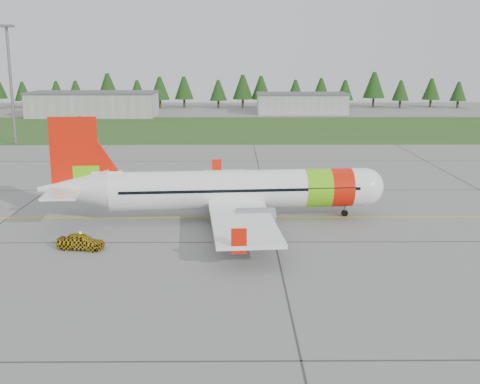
{
  "coord_description": "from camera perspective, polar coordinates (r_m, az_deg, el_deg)",
  "views": [
    {
      "loc": [
        6.66,
        -47.67,
        14.95
      ],
      "look_at": [
        7.13,
        4.53,
        3.27
      ],
      "focal_mm": 45.0,
      "sensor_mm": 36.0,
      "label": 1
    }
  ],
  "objects": [
    {
      "name": "taxi_guideline",
      "position": [
        58.02,
        -7.09,
        -2.4
      ],
      "size": [
        120.0,
        0.25,
        0.02
      ],
      "primitive_type": "cube",
      "color": "gold",
      "rests_on": "ground"
    },
    {
      "name": "hangar_east",
      "position": [
        167.14,
        5.85,
        8.31
      ],
      "size": [
        24.0,
        12.0,
        5.2
      ],
      "primitive_type": "cube",
      "color": "#A8A8A3",
      "rests_on": "ground"
    },
    {
      "name": "treeline",
      "position": [
        186.05,
        -2.6,
        9.54
      ],
      "size": [
        160.0,
        8.0,
        10.0
      ],
      "primitive_type": null,
      "color": "#1C3F14",
      "rests_on": "ground"
    },
    {
      "name": "floodlight_mast",
      "position": [
        112.63,
        -20.87,
        9.29
      ],
      "size": [
        0.5,
        0.5,
        20.0
      ],
      "primitive_type": "cylinder",
      "color": "slate",
      "rests_on": "ground"
    },
    {
      "name": "ground",
      "position": [
        50.4,
        -8.11,
        -4.77
      ],
      "size": [
        320.0,
        320.0,
        0.0
      ],
      "primitive_type": "plane",
      "color": "gray",
      "rests_on": "ground"
    },
    {
      "name": "follow_me_car",
      "position": [
        49.37,
        -14.94,
        -3.18
      ],
      "size": [
        1.52,
        1.71,
        3.75
      ],
      "primitive_type": "imported",
      "rotation": [
        0.0,
        0.0,
        1.4
      ],
      "color": "yellow",
      "rests_on": "ground"
    },
    {
      "name": "aircraft",
      "position": [
        56.45,
        -0.82,
        0.21
      ],
      "size": [
        32.37,
        29.92,
        9.8
      ],
      "rotation": [
        0.0,
        0.0,
        0.08
      ],
      "color": "white",
      "rests_on": "ground"
    },
    {
      "name": "grass_strip",
      "position": [
        130.69,
        -3.45,
        6.03
      ],
      "size": [
        320.0,
        50.0,
        0.03
      ],
      "primitive_type": "cube",
      "color": "#30561E",
      "rests_on": "ground"
    },
    {
      "name": "service_van",
      "position": [
        111.81,
        -16.48,
        5.48
      ],
      "size": [
        1.71,
        1.65,
        4.1
      ],
      "primitive_type": "imported",
      "rotation": [
        0.0,
        0.0,
        -0.24
      ],
      "color": "silver",
      "rests_on": "ground"
    },
    {
      "name": "hangar_west",
      "position": [
        162.31,
        -13.7,
        8.04
      ],
      "size": [
        32.0,
        14.0,
        6.0
      ],
      "primitive_type": "cube",
      "color": "#A8A8A3",
      "rests_on": "ground"
    }
  ]
}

